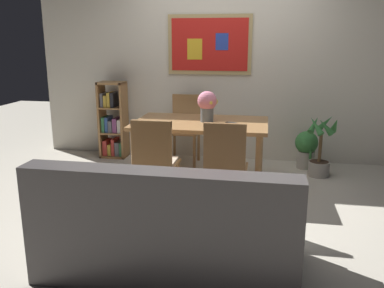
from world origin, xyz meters
The scene contains 12 objects.
ground_plane centered at (0.00, 0.00, 0.00)m, with size 12.00×12.00×0.00m, color beige.
wall_back_with_painting centered at (0.00, 1.54, 1.31)m, with size 5.20×0.14×2.60m.
dining_table centered at (-0.14, 0.37, 0.64)m, with size 1.49×0.94×0.73m.
dining_chair_far_left centered at (-0.48, 1.19, 0.54)m, with size 0.40×0.41×0.91m.
dining_chair_near_left centered at (-0.46, -0.45, 0.54)m, with size 0.40×0.41×0.91m.
dining_chair_near_right centered at (0.22, -0.46, 0.54)m, with size 0.40×0.41×0.91m.
leather_couch centered at (-0.08, -1.51, 0.31)m, with size 1.80×0.84×0.84m.
bookshelf centered at (-1.53, 1.26, 0.47)m, with size 0.36×0.28×1.06m.
potted_ivy centered at (1.11, 1.19, 0.27)m, with size 0.29×0.29×0.54m.
potted_palm centered at (1.25, 0.90, 0.31)m, with size 0.37×0.35×0.76m.
flower_vase centered at (-0.07, 0.39, 0.93)m, with size 0.23×0.22×0.34m.
tv_remote centered at (0.22, 0.28, 0.74)m, with size 0.16×0.11×0.02m.
Camera 1 is at (0.57, -4.10, 1.63)m, focal length 38.44 mm.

